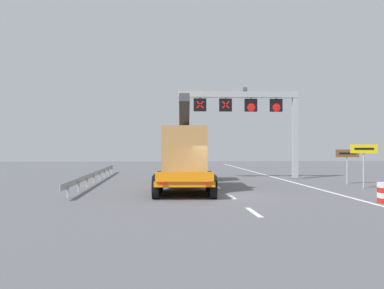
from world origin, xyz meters
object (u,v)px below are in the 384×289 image
object	(u,v)px
exit_sign_yellow	(364,155)
tourist_info_sign_brown	(347,158)
overhead_lane_gantry	(255,110)
heavy_haul_truck_orange	(184,154)

from	to	relation	value
exit_sign_yellow	tourist_info_sign_brown	world-z (taller)	exit_sign_yellow
overhead_lane_gantry	heavy_haul_truck_orange	bearing A→B (deg)	-133.32
heavy_haul_truck_orange	exit_sign_yellow	xyz separation A→B (m)	(10.44, -2.46, 0.00)
heavy_haul_truck_orange	exit_sign_yellow	world-z (taller)	heavy_haul_truck_orange
tourist_info_sign_brown	overhead_lane_gantry	bearing A→B (deg)	132.95
overhead_lane_gantry	exit_sign_yellow	size ratio (longest dim) A/B	3.63
exit_sign_yellow	heavy_haul_truck_orange	bearing A→B (deg)	166.74
heavy_haul_truck_orange	exit_sign_yellow	distance (m)	10.73
exit_sign_yellow	tourist_info_sign_brown	bearing A→B (deg)	84.88
exit_sign_yellow	overhead_lane_gantry	bearing A→B (deg)	118.98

